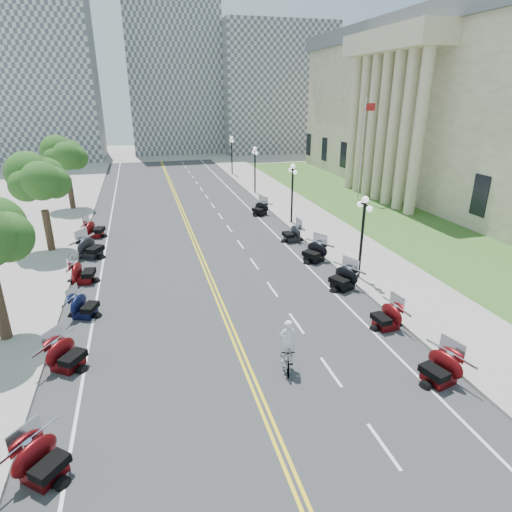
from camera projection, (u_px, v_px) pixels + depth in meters
ground at (232, 332)px, 20.02m from camera, size 160.00×160.00×0.00m
road at (201, 258)px, 29.03m from camera, size 16.00×90.00×0.01m
centerline_yellow_a at (200, 258)px, 29.00m from camera, size 0.12×90.00×0.00m
centerline_yellow_b at (203, 258)px, 29.06m from camera, size 0.12×90.00×0.00m
edge_line_north at (290, 249)px, 30.59m from camera, size 0.12×90.00×0.00m
edge_line_south at (102, 267)px, 27.47m from camera, size 0.12×90.00×0.00m
lane_dash_4 at (383, 446)px, 13.59m from camera, size 0.12×2.00×0.00m
lane_dash_5 at (331, 372)px, 17.19m from camera, size 0.12×2.00×0.00m
lane_dash_6 at (296, 323)px, 20.80m from camera, size 0.12×2.00×0.00m
lane_dash_7 at (272, 289)px, 24.40m from camera, size 0.12×2.00×0.00m
lane_dash_8 at (254, 264)px, 28.01m from camera, size 0.12×2.00×0.00m
lane_dash_9 at (240, 244)px, 31.61m from camera, size 0.12×2.00×0.00m
lane_dash_10 at (229, 229)px, 35.22m from camera, size 0.12×2.00×0.00m
lane_dash_11 at (220, 216)px, 38.82m from camera, size 0.12×2.00×0.00m
lane_dash_12 at (213, 205)px, 42.43m from camera, size 0.12×2.00×0.00m
lane_dash_13 at (207, 197)px, 46.03m from camera, size 0.12×2.00×0.00m
lane_dash_14 at (201, 189)px, 49.64m from camera, size 0.12×2.00×0.00m
lane_dash_15 at (197, 182)px, 53.24m from camera, size 0.12×2.00×0.00m
lane_dash_16 at (193, 177)px, 56.85m from camera, size 0.12×2.00×0.00m
lane_dash_17 at (189, 172)px, 60.45m from camera, size 0.12×2.00×0.00m
lane_dash_18 at (186, 167)px, 64.06m from camera, size 0.12×2.00×0.00m
lane_dash_19 at (183, 163)px, 67.67m from camera, size 0.12×2.00×0.00m
sidewalk_north at (343, 244)px, 31.56m from camera, size 5.00×90.00×0.15m
sidewalk_south at (32, 273)px, 26.45m from camera, size 5.00×90.00×0.15m
lawn at (373, 210)px, 40.49m from camera, size 9.00×60.00×0.10m
civic_building at (487, 109)px, 44.45m from camera, size 26.00×51.00×17.80m
distant_block_a at (35, 75)px, 66.86m from camera, size 18.00×14.00×26.00m
distant_block_b at (173, 66)px, 76.91m from camera, size 16.00×12.00×30.00m
distant_block_c at (273, 90)px, 80.02m from camera, size 20.00×14.00×22.00m
street_lamp_2 at (362, 238)px, 24.79m from camera, size 0.50×1.20×4.90m
street_lamp_3 at (292, 194)px, 35.61m from camera, size 0.50×1.20×4.90m
street_lamp_4 at (255, 170)px, 46.42m from camera, size 0.50×1.20×4.90m
street_lamp_5 at (232, 156)px, 57.24m from camera, size 0.50×1.20×4.90m
flagpole at (362, 152)px, 42.44m from camera, size 1.10×0.20×10.00m
tree_3 at (40, 185)px, 28.50m from camera, size 4.80×4.80×9.20m
tree_4 at (66, 159)px, 39.32m from camera, size 4.80×4.80×9.20m
motorcycle_n_4 at (440, 367)px, 16.39m from camera, size 2.39×2.39×1.37m
motorcycle_n_5 at (387, 315)px, 20.24m from camera, size 2.02×2.02×1.30m
motorcycle_n_6 at (343, 277)px, 24.26m from camera, size 2.67×2.67×1.41m
motorcycle_n_7 at (314, 251)px, 28.25m from camera, size 2.78×2.78×1.43m
motorcycle_n_8 at (292, 233)px, 32.05m from camera, size 2.07×2.07×1.37m
motorcycle_n_10 at (260, 208)px, 38.96m from camera, size 2.63×2.63×1.31m
motorcycle_s_4 at (42, 459)px, 12.27m from camera, size 2.71×2.71×1.35m
motorcycle_s_5 at (66, 353)px, 17.23m from camera, size 2.73×2.73×1.37m
motorcycle_s_6 at (84, 305)px, 21.26m from camera, size 2.39×2.39×1.29m
motorcycle_s_7 at (83, 271)px, 25.06m from camera, size 2.28×2.28×1.43m
motorcycle_s_8 at (91, 247)px, 28.88m from camera, size 3.04×3.04×1.55m
motorcycle_s_9 at (95, 228)px, 33.00m from camera, size 2.51×2.51×1.43m
bicycle at (287, 357)px, 17.20m from camera, size 0.97×1.92×1.11m
cyclist_rider at (288, 325)px, 16.66m from camera, size 0.69×0.45×1.89m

